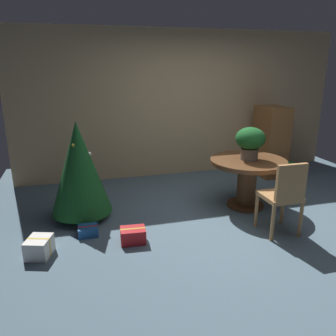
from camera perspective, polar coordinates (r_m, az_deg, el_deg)
name	(u,v)px	position (r m, az deg, el deg)	size (l,w,h in m)	color
ground_plane	(230,221)	(4.63, 10.53, -8.76)	(6.60, 6.60, 0.00)	slate
back_wall_panel	(182,104)	(6.26, 2.33, 10.72)	(6.00, 0.10, 2.60)	tan
round_dining_table	(247,174)	(4.96, 13.30, -0.95)	(1.08, 1.08, 0.71)	brown
flower_vase	(250,141)	(4.84, 13.78, 4.53)	(0.41, 0.41, 0.46)	#665B51
wooden_chair_near	(284,194)	(4.24, 19.03, -4.22)	(0.42, 0.42, 0.93)	#B27F4C
holiday_tree	(79,168)	(4.54, -14.82, 0.04)	(0.80, 0.80, 1.32)	brown
gift_box_red	(133,235)	(4.03, -5.95, -11.29)	(0.31, 0.24, 0.18)	red
gift_box_blue	(88,231)	(4.29, -13.37, -10.28)	(0.24, 0.21, 0.12)	#1E569E
gift_box_cream	(39,247)	(4.00, -20.98, -12.42)	(0.32, 0.35, 0.21)	silver
wooden_cabinet	(271,142)	(6.49, 16.98, 4.31)	(0.47, 0.61, 1.28)	brown
potted_plant	(289,173)	(6.09, 19.82, -0.82)	(0.29, 0.29, 0.43)	#4C382D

